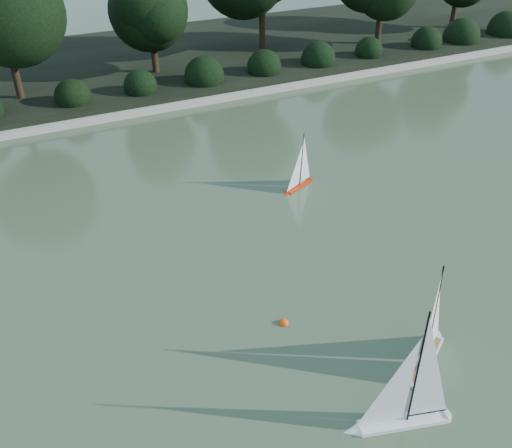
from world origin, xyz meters
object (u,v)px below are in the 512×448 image
at_px(sailboat_white_b, 431,343).
at_px(race_buoy, 284,323).
at_px(sailboat_white_a, 398,408).
at_px(sailboat_orange, 297,179).

xyz_separation_m(sailboat_white_b, race_buoy, (-1.43, 1.47, -0.27)).
distance_m(sailboat_white_a, sailboat_white_b, 1.30).
xyz_separation_m(sailboat_white_a, race_buoy, (-0.32, 2.15, -0.29)).
distance_m(sailboat_white_b, sailboat_orange, 5.01).
relative_size(sailboat_orange, race_buoy, 8.26).
bearing_deg(race_buoy, sailboat_white_a, -81.48).
distance_m(sailboat_orange, race_buoy, 4.14).
bearing_deg(sailboat_orange, sailboat_white_a, -108.81).
xyz_separation_m(sailboat_orange, race_buoy, (-2.24, -3.47, -0.20)).
distance_m(sailboat_white_b, race_buoy, 2.07).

